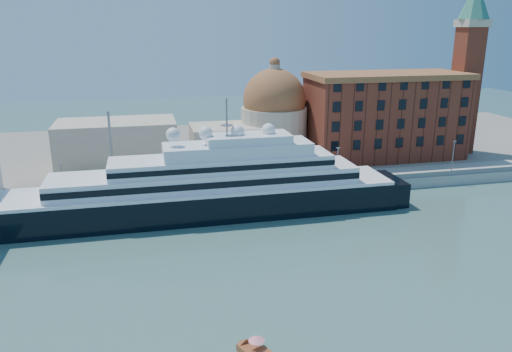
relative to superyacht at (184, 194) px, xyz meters
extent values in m
plane|color=#335952|center=(5.93, -23.00, -4.81)|extent=(400.00, 400.00, 0.00)
cube|color=gray|center=(5.93, 11.00, -3.56)|extent=(180.00, 10.00, 2.50)
cube|color=slate|center=(5.93, 52.00, -3.81)|extent=(260.00, 72.00, 2.00)
cube|color=slate|center=(5.93, 6.50, -1.71)|extent=(180.00, 0.10, 1.20)
cube|color=black|center=(2.54, 0.00, -2.48)|extent=(82.62, 12.71, 6.88)
cube|color=black|center=(43.85, 0.00, -2.69)|extent=(6.36, 11.65, 6.36)
cube|color=white|center=(2.54, 0.00, 1.23)|extent=(80.50, 12.92, 0.64)
cube|color=white|center=(4.66, 0.00, 3.14)|extent=(61.43, 10.59, 3.18)
cube|color=black|center=(4.66, -5.29, 3.14)|extent=(61.43, 0.15, 1.27)
cube|color=white|center=(7.83, 0.00, 6.10)|extent=(44.49, 9.53, 2.75)
cube|color=white|center=(11.01, 0.00, 8.75)|extent=(29.66, 8.47, 2.54)
cube|color=white|center=(13.13, 0.00, 10.87)|extent=(16.95, 7.41, 1.69)
cylinder|color=slate|center=(8.89, 0.00, 15.32)|extent=(0.32, 0.32, 7.41)
sphere|color=white|center=(-1.70, 0.00, 12.35)|extent=(2.75, 2.75, 2.75)
sphere|color=white|center=(4.66, 0.00, 12.35)|extent=(2.75, 2.75, 2.75)
sphere|color=white|center=(11.01, 0.00, 12.35)|extent=(2.75, 2.75, 2.75)
sphere|color=white|center=(17.37, 0.00, 12.35)|extent=(2.75, 2.75, 2.75)
cylinder|color=slate|center=(3.96, -47.47, -3.09)|extent=(0.06, 0.06, 1.72)
cone|color=red|center=(3.96, -47.47, -2.13)|extent=(1.93, 1.93, 0.43)
cube|color=maroon|center=(57.93, 29.00, 8.19)|extent=(42.00, 18.00, 22.00)
cube|color=brown|center=(57.93, 29.00, 19.69)|extent=(43.00, 19.00, 1.50)
cube|color=maroon|center=(81.93, 29.00, 14.69)|extent=(6.00, 6.00, 35.00)
cube|color=beige|center=(81.93, 29.00, 33.19)|extent=(7.00, 7.00, 2.00)
cone|color=#387B64|center=(81.93, 29.00, 39.19)|extent=(8.40, 8.40, 10.00)
cylinder|color=beige|center=(27.93, 35.00, 4.19)|extent=(18.00, 18.00, 14.00)
sphere|color=brown|center=(27.93, 35.00, 13.19)|extent=(17.00, 17.00, 17.00)
cylinder|color=beige|center=(27.93, 35.00, 21.19)|extent=(3.00, 3.00, 3.00)
cube|color=beige|center=(13.93, 33.00, 2.19)|extent=(18.00, 14.00, 10.00)
cube|color=beige|center=(-14.07, 35.00, 3.19)|extent=(30.00, 16.00, 12.00)
cylinder|color=slate|center=(-24.07, 8.00, 1.69)|extent=(0.24, 0.24, 8.00)
cube|color=slate|center=(-24.07, 8.00, 5.79)|extent=(0.80, 0.30, 0.25)
cylinder|color=slate|center=(5.93, 8.00, 1.69)|extent=(0.24, 0.24, 8.00)
cube|color=slate|center=(5.93, 8.00, 5.79)|extent=(0.80, 0.30, 0.25)
cylinder|color=slate|center=(35.93, 8.00, 1.69)|extent=(0.24, 0.24, 8.00)
cube|color=slate|center=(35.93, 8.00, 5.79)|extent=(0.80, 0.30, 0.25)
cylinder|color=slate|center=(65.93, 8.00, 1.69)|extent=(0.24, 0.24, 8.00)
cube|color=slate|center=(65.93, 8.00, 5.79)|extent=(0.80, 0.30, 0.25)
cylinder|color=slate|center=(-14.07, 10.00, 6.69)|extent=(0.50, 0.50, 18.00)
camera|label=1|loc=(-7.22, -95.86, 32.58)|focal=35.00mm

